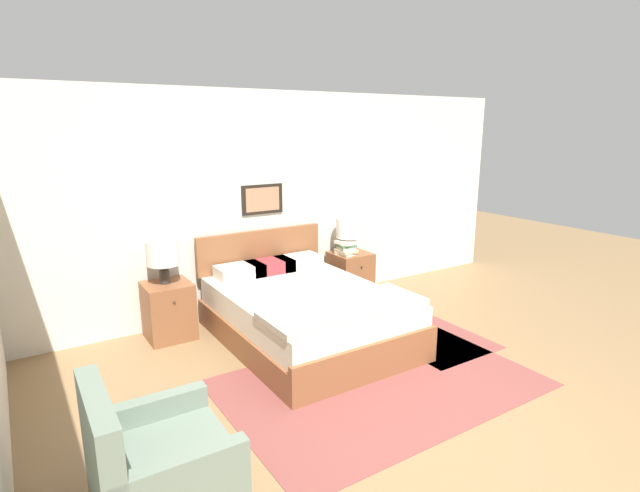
# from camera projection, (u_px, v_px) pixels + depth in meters

# --- Properties ---
(ground_plane) EXTENTS (16.00, 16.00, 0.00)m
(ground_plane) POSITION_uv_depth(u_px,v_px,m) (455.00, 441.00, 3.58)
(ground_plane) COLOR olive
(wall_back) EXTENTS (7.77, 0.09, 2.60)m
(wall_back) POSITION_uv_depth(u_px,v_px,m) (255.00, 203.00, 5.90)
(wall_back) COLOR beige
(wall_back) RESTS_ON ground_plane
(area_rug_main) EXTENTS (2.68, 1.79, 0.01)m
(area_rug_main) POSITION_uv_depth(u_px,v_px,m) (379.00, 383.00, 4.37)
(area_rug_main) COLOR brown
(area_rug_main) RESTS_ON ground_plane
(area_rug_bedside) EXTENTS (0.93, 1.36, 0.01)m
(area_rug_bedside) POSITION_uv_depth(u_px,v_px,m) (425.00, 334.00, 5.38)
(area_rug_bedside) COLOR brown
(area_rug_bedside) RESTS_ON ground_plane
(bed) EXTENTS (1.58, 2.16, 1.00)m
(bed) POSITION_uv_depth(u_px,v_px,m) (305.00, 313.00, 5.20)
(bed) COLOR brown
(bed) RESTS_ON ground_plane
(armchair) EXTENTS (0.75, 0.76, 0.86)m
(armchair) POSITION_uv_depth(u_px,v_px,m) (157.00, 473.00, 2.81)
(armchair) COLOR slate
(armchair) RESTS_ON ground_plane
(nightstand_near_window) EXTENTS (0.47, 0.49, 0.60)m
(nightstand_near_window) POSITION_uv_depth(u_px,v_px,m) (169.00, 311.00, 5.26)
(nightstand_near_window) COLOR brown
(nightstand_near_window) RESTS_ON ground_plane
(nightstand_by_door) EXTENTS (0.47, 0.49, 0.60)m
(nightstand_by_door) POSITION_uv_depth(u_px,v_px,m) (350.00, 275.00, 6.50)
(nightstand_by_door) COLOR brown
(nightstand_by_door) RESTS_ON ground_plane
(table_lamp_near_window) EXTENTS (0.33, 0.33, 0.46)m
(table_lamp_near_window) POSITION_uv_depth(u_px,v_px,m) (163.00, 254.00, 5.11)
(table_lamp_near_window) COLOR #2D2823
(table_lamp_near_window) RESTS_ON nightstand_near_window
(table_lamp_by_door) EXTENTS (0.33, 0.33, 0.46)m
(table_lamp_by_door) POSITION_uv_depth(u_px,v_px,m) (349.00, 229.00, 6.35)
(table_lamp_by_door) COLOR #2D2823
(table_lamp_by_door) RESTS_ON nightstand_by_door
(book_thick_bottom) EXTENTS (0.23, 0.25, 0.04)m
(book_thick_bottom) POSITION_uv_depth(u_px,v_px,m) (346.00, 253.00, 6.33)
(book_thick_bottom) COLOR silver
(book_thick_bottom) RESTS_ON nightstand_by_door
(book_hardcover_middle) EXTENTS (0.21, 0.25, 0.03)m
(book_hardcover_middle) POSITION_uv_depth(u_px,v_px,m) (346.00, 251.00, 6.32)
(book_hardcover_middle) COLOR beige
(book_hardcover_middle) RESTS_ON book_thick_bottom
(book_novel_upper) EXTENTS (0.21, 0.25, 0.03)m
(book_novel_upper) POSITION_uv_depth(u_px,v_px,m) (346.00, 248.00, 6.31)
(book_novel_upper) COLOR silver
(book_novel_upper) RESTS_ON book_hardcover_middle
(book_slim_near_top) EXTENTS (0.23, 0.25, 0.04)m
(book_slim_near_top) POSITION_uv_depth(u_px,v_px,m) (346.00, 245.00, 6.30)
(book_slim_near_top) COLOR #4C7551
(book_slim_near_top) RESTS_ON book_novel_upper
(book_paperback_top) EXTENTS (0.24, 0.27, 0.04)m
(book_paperback_top) POSITION_uv_depth(u_px,v_px,m) (346.00, 242.00, 6.29)
(book_paperback_top) COLOR silver
(book_paperback_top) RESTS_ON book_slim_near_top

